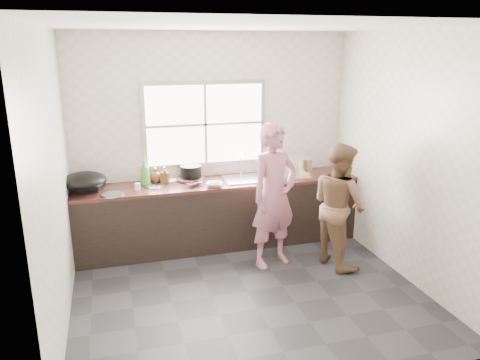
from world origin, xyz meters
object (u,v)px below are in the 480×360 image
object	(u,v)px
bowl_crabs	(277,173)
bottle_brown_tall	(165,176)
pot_lid_left	(113,195)
bottle_brown_short	(156,176)
bowl_mince	(214,184)
woman	(274,201)
burner	(85,185)
glass_jar	(138,187)
wok	(84,181)
cutting_board	(190,179)
black_pot	(191,173)
plate_food	(170,180)
bottle_green	(145,173)
person_side	(339,205)
bowl_held	(278,179)
dish_rack	(296,168)
pot_lid_right	(155,186)

from	to	relation	value
bowl_crabs	bottle_brown_tall	bearing A→B (deg)	179.01
bottle_brown_tall	pot_lid_left	size ratio (longest dim) A/B	0.75
bottle_brown_short	bowl_mince	bearing A→B (deg)	-29.03
woman	burner	size ratio (longest dim) A/B	3.96
bowl_mince	glass_jar	size ratio (longest dim) A/B	2.21
burner	wok	xyz separation A→B (m)	(0.00, -0.23, 0.13)
bowl_crabs	bottle_brown_short	xyz separation A→B (m)	(-1.59, 0.09, 0.06)
burner	pot_lid_left	size ratio (longest dim) A/B	1.53
cutting_board	black_pot	world-z (taller)	black_pot
plate_food	cutting_board	bearing A→B (deg)	-16.86
plate_food	bottle_green	distance (m)	0.37
burner	wok	size ratio (longest dim) A/B	0.79
black_pot	wok	bearing A→B (deg)	-170.50
person_side	pot_lid_left	world-z (taller)	person_side
bowl_held	dish_rack	world-z (taller)	dish_rack
cutting_board	pot_lid_left	bearing A→B (deg)	-160.44
bottle_brown_short	dish_rack	bearing A→B (deg)	-8.70
bottle_brown_tall	bottle_brown_short	size ratio (longest dim) A/B	1.13
woman	bowl_mince	bearing A→B (deg)	119.46
person_side	pot_lid_left	distance (m)	2.63
cutting_board	pot_lid_right	world-z (taller)	cutting_board
cutting_board	bottle_brown_short	world-z (taller)	bottle_brown_short
plate_food	person_side	bearing A→B (deg)	-31.93
bottle_green	bottle_brown_short	distance (m)	0.17
plate_food	pot_lid_left	distance (m)	0.83
pot_lid_left	bottle_brown_short	bearing A→B (deg)	35.66
black_pot	bottle_green	distance (m)	0.59
bowl_crabs	burner	xyz separation A→B (m)	(-2.44, 0.09, -0.00)
woman	bowl_crabs	xyz separation A→B (m)	(0.33, 0.81, 0.10)
person_side	bowl_mince	distance (m)	1.51
woman	dish_rack	world-z (taller)	woman
bowl_crabs	plate_food	bearing A→B (deg)	174.84
woman	black_pot	size ratio (longest dim) A/B	5.98
cutting_board	bowl_mince	distance (m)	0.41
person_side	bottle_brown_tall	size ratio (longest dim) A/B	7.47
bowl_crabs	wok	xyz separation A→B (m)	(-2.44, -0.14, 0.12)
bowl_held	person_side	bearing A→B (deg)	-55.33
plate_food	burner	world-z (taller)	burner
plate_food	bottle_brown_short	size ratio (longest dim) A/B	1.39
glass_jar	dish_rack	size ratio (longest dim) A/B	0.25
woman	pot_lid_right	world-z (taller)	woman
woman	bottle_brown_short	xyz separation A→B (m)	(-1.26, 0.90, 0.15)
bottle_green	pot_lid_left	world-z (taller)	bottle_green
plate_food	woman	bearing A→B (deg)	-40.91
glass_jar	burner	bearing A→B (deg)	154.69
cutting_board	bottle_brown_short	bearing A→B (deg)	174.41
bowl_held	bottle_brown_short	distance (m)	1.55
bowl_crabs	glass_jar	xyz separation A→B (m)	(-1.84, -0.19, 0.01)
burner	plate_food	bearing A→B (deg)	1.99
black_pot	dish_rack	distance (m)	1.37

